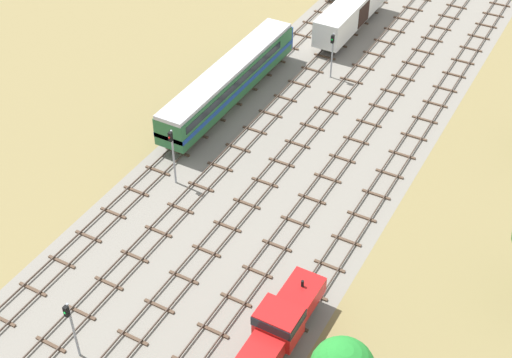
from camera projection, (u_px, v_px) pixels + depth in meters
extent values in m
plane|color=olive|center=(328.00, 108.00, 66.98)|extent=(480.00, 480.00, 0.00)
cube|color=gray|center=(328.00, 108.00, 66.98)|extent=(21.10, 176.00, 0.01)
cube|color=#47382D|center=(248.00, 76.00, 70.99)|extent=(0.07, 126.00, 0.15)
cube|color=#47382D|center=(260.00, 80.00, 70.45)|extent=(0.07, 126.00, 0.15)
cube|color=brown|center=(2.00, 319.00, 47.53)|extent=(2.40, 0.22, 0.14)
cube|color=brown|center=(33.00, 289.00, 49.56)|extent=(2.40, 0.22, 0.14)
cube|color=brown|center=(62.00, 262.00, 51.58)|extent=(2.40, 0.22, 0.14)
cube|color=brown|center=(88.00, 237.00, 53.60)|extent=(2.40, 0.22, 0.14)
cube|color=brown|center=(113.00, 213.00, 55.63)|extent=(2.40, 0.22, 0.14)
cube|color=brown|center=(136.00, 191.00, 57.65)|extent=(2.40, 0.22, 0.14)
cube|color=brown|center=(158.00, 171.00, 59.68)|extent=(2.40, 0.22, 0.14)
cube|color=brown|center=(178.00, 152.00, 61.70)|extent=(2.40, 0.22, 0.14)
cube|color=brown|center=(197.00, 134.00, 63.72)|extent=(2.40, 0.22, 0.14)
cube|color=brown|center=(214.00, 117.00, 65.75)|extent=(2.40, 0.22, 0.14)
cube|color=brown|center=(231.00, 101.00, 67.77)|extent=(2.40, 0.22, 0.14)
cube|color=brown|center=(246.00, 87.00, 69.80)|extent=(2.40, 0.22, 0.14)
cube|color=brown|center=(261.00, 73.00, 71.82)|extent=(2.40, 0.22, 0.14)
cube|color=brown|center=(275.00, 59.00, 73.85)|extent=(2.40, 0.22, 0.14)
cube|color=brown|center=(288.00, 47.00, 75.87)|extent=(2.40, 0.22, 0.14)
cube|color=brown|center=(301.00, 35.00, 77.89)|extent=(2.40, 0.22, 0.14)
cube|color=brown|center=(313.00, 24.00, 79.92)|extent=(2.40, 0.22, 0.14)
cube|color=brown|center=(324.00, 13.00, 81.94)|extent=(2.40, 0.22, 0.14)
cube|color=brown|center=(335.00, 3.00, 83.97)|extent=(2.40, 0.22, 0.14)
cube|color=#47382D|center=(286.00, 88.00, 69.39)|extent=(0.07, 126.00, 0.15)
cube|color=#47382D|center=(299.00, 92.00, 68.85)|extent=(0.07, 126.00, 0.15)
cube|color=brown|center=(51.00, 345.00, 45.93)|extent=(2.40, 0.22, 0.14)
cube|color=brown|center=(81.00, 313.00, 47.96)|extent=(2.40, 0.22, 0.14)
cube|color=brown|center=(109.00, 283.00, 49.98)|extent=(2.40, 0.22, 0.14)
cube|color=brown|center=(135.00, 256.00, 52.01)|extent=(2.40, 0.22, 0.14)
cube|color=brown|center=(158.00, 231.00, 54.03)|extent=(2.40, 0.22, 0.14)
cube|color=brown|center=(180.00, 208.00, 56.05)|extent=(2.40, 0.22, 0.14)
cube|color=brown|center=(201.00, 187.00, 58.08)|extent=(2.40, 0.22, 0.14)
cube|color=brown|center=(220.00, 167.00, 60.10)|extent=(2.40, 0.22, 0.14)
cube|color=brown|center=(238.00, 148.00, 62.13)|extent=(2.40, 0.22, 0.14)
cube|color=brown|center=(255.00, 130.00, 64.15)|extent=(2.40, 0.22, 0.14)
cube|color=brown|center=(270.00, 114.00, 66.17)|extent=(2.40, 0.22, 0.14)
cube|color=brown|center=(285.00, 98.00, 68.20)|extent=(2.40, 0.22, 0.14)
cube|color=brown|center=(299.00, 84.00, 70.22)|extent=(2.40, 0.22, 0.14)
cube|color=brown|center=(312.00, 70.00, 72.25)|extent=(2.40, 0.22, 0.14)
cube|color=brown|center=(325.00, 57.00, 74.27)|extent=(2.40, 0.22, 0.14)
cube|color=brown|center=(337.00, 44.00, 76.29)|extent=(2.40, 0.22, 0.14)
cube|color=brown|center=(348.00, 33.00, 78.32)|extent=(2.40, 0.22, 0.14)
cube|color=brown|center=(358.00, 21.00, 80.34)|extent=(2.40, 0.22, 0.14)
cube|color=brown|center=(368.00, 11.00, 82.37)|extent=(2.40, 0.22, 0.14)
cube|color=brown|center=(378.00, 1.00, 84.39)|extent=(2.40, 0.22, 0.14)
cube|color=#47382D|center=(326.00, 99.00, 67.79)|extent=(0.07, 126.00, 0.15)
cube|color=#47382D|center=(340.00, 103.00, 67.25)|extent=(0.07, 126.00, 0.15)
cube|color=brown|center=(133.00, 338.00, 46.36)|extent=(2.40, 0.22, 0.14)
cube|color=brown|center=(159.00, 306.00, 48.38)|extent=(2.40, 0.22, 0.14)
cube|color=brown|center=(184.00, 278.00, 50.41)|extent=(2.40, 0.22, 0.14)
cube|color=brown|center=(206.00, 251.00, 52.43)|extent=(2.40, 0.22, 0.14)
cube|color=brown|center=(227.00, 226.00, 54.46)|extent=(2.40, 0.22, 0.14)
cube|color=brown|center=(247.00, 204.00, 56.48)|extent=(2.40, 0.22, 0.14)
cube|color=brown|center=(265.00, 182.00, 58.50)|extent=(2.40, 0.22, 0.14)
cube|color=brown|center=(282.00, 163.00, 60.53)|extent=(2.40, 0.22, 0.14)
cube|color=brown|center=(297.00, 144.00, 62.55)|extent=(2.40, 0.22, 0.14)
cube|color=brown|center=(312.00, 127.00, 64.58)|extent=(2.40, 0.22, 0.14)
cube|color=brown|center=(326.00, 110.00, 66.60)|extent=(2.40, 0.22, 0.14)
cube|color=brown|center=(339.00, 95.00, 68.62)|extent=(2.40, 0.22, 0.14)
cube|color=brown|center=(351.00, 81.00, 70.65)|extent=(2.40, 0.22, 0.14)
cube|color=brown|center=(363.00, 67.00, 72.67)|extent=(2.40, 0.22, 0.14)
cube|color=brown|center=(374.00, 54.00, 74.70)|extent=(2.40, 0.22, 0.14)
cube|color=brown|center=(384.00, 42.00, 76.72)|extent=(2.40, 0.22, 0.14)
cube|color=brown|center=(394.00, 30.00, 78.74)|extent=(2.40, 0.22, 0.14)
cube|color=brown|center=(404.00, 19.00, 80.77)|extent=(2.40, 0.22, 0.14)
cube|color=brown|center=(413.00, 9.00, 82.79)|extent=(2.40, 0.22, 0.14)
cube|color=#47382D|center=(368.00, 112.00, 66.19)|extent=(0.07, 126.00, 0.15)
cube|color=#47382D|center=(382.00, 116.00, 65.65)|extent=(0.07, 126.00, 0.15)
cube|color=brown|center=(213.00, 331.00, 46.78)|extent=(2.40, 0.22, 0.14)
cube|color=brown|center=(236.00, 300.00, 48.81)|extent=(2.40, 0.22, 0.14)
cube|color=brown|center=(257.00, 272.00, 50.83)|extent=(2.40, 0.22, 0.14)
cube|color=brown|center=(277.00, 246.00, 52.86)|extent=(2.40, 0.22, 0.14)
cube|color=brown|center=(295.00, 222.00, 54.88)|extent=(2.40, 0.22, 0.14)
cube|color=brown|center=(312.00, 199.00, 56.91)|extent=(2.40, 0.22, 0.14)
cube|color=brown|center=(328.00, 178.00, 58.93)|extent=(2.40, 0.22, 0.14)
cube|color=brown|center=(342.00, 159.00, 60.95)|extent=(2.40, 0.22, 0.14)
cube|color=brown|center=(356.00, 140.00, 62.98)|extent=(2.40, 0.22, 0.14)
cube|color=brown|center=(369.00, 123.00, 65.00)|extent=(2.40, 0.22, 0.14)
cube|color=brown|center=(381.00, 107.00, 67.03)|extent=(2.40, 0.22, 0.14)
cube|color=brown|center=(392.00, 92.00, 69.05)|extent=(2.40, 0.22, 0.14)
cube|color=brown|center=(403.00, 78.00, 71.07)|extent=(2.40, 0.22, 0.14)
cube|color=brown|center=(413.00, 64.00, 73.10)|extent=(2.40, 0.22, 0.14)
cube|color=brown|center=(423.00, 51.00, 75.12)|extent=(2.40, 0.22, 0.14)
cube|color=brown|center=(432.00, 39.00, 77.15)|extent=(2.40, 0.22, 0.14)
cube|color=brown|center=(440.00, 28.00, 79.17)|extent=(2.40, 0.22, 0.14)
cube|color=brown|center=(449.00, 17.00, 81.19)|extent=(2.40, 0.22, 0.14)
cube|color=brown|center=(456.00, 7.00, 83.22)|extent=(2.40, 0.22, 0.14)
cube|color=#47382D|center=(412.00, 125.00, 64.59)|extent=(0.07, 126.00, 0.15)
cube|color=#47382D|center=(427.00, 129.00, 64.05)|extent=(0.07, 126.00, 0.15)
cube|color=brown|center=(271.00, 357.00, 45.19)|extent=(2.40, 0.22, 0.14)
cube|color=brown|center=(292.00, 324.00, 47.21)|extent=(2.40, 0.22, 0.14)
cube|color=brown|center=(311.00, 294.00, 49.23)|extent=(2.40, 0.22, 0.14)
cube|color=brown|center=(330.00, 266.00, 51.26)|extent=(2.40, 0.22, 0.14)
cube|color=brown|center=(346.00, 240.00, 53.28)|extent=(2.40, 0.22, 0.14)
cube|color=brown|center=(362.00, 217.00, 55.31)|extent=(2.40, 0.22, 0.14)
cube|color=brown|center=(376.00, 195.00, 57.33)|extent=(2.40, 0.22, 0.14)
cube|color=brown|center=(389.00, 174.00, 59.35)|extent=(2.40, 0.22, 0.14)
cube|color=brown|center=(402.00, 155.00, 61.38)|extent=(2.40, 0.22, 0.14)
cube|color=brown|center=(414.00, 137.00, 63.40)|extent=(2.40, 0.22, 0.14)
cube|color=brown|center=(425.00, 120.00, 65.43)|extent=(2.40, 0.22, 0.14)
cube|color=brown|center=(435.00, 104.00, 67.45)|extent=(2.40, 0.22, 0.14)
cube|color=brown|center=(445.00, 89.00, 69.47)|extent=(2.40, 0.22, 0.14)
cube|color=brown|center=(454.00, 75.00, 71.50)|extent=(2.40, 0.22, 0.14)
cube|color=brown|center=(463.00, 61.00, 73.52)|extent=(2.40, 0.22, 0.14)
cube|color=brown|center=(471.00, 49.00, 75.55)|extent=(2.40, 0.22, 0.14)
cube|color=brown|center=(479.00, 37.00, 77.57)|extent=(2.40, 0.22, 0.14)
cube|color=brown|center=(486.00, 26.00, 79.60)|extent=(2.40, 0.22, 0.14)
cube|color=brown|center=(493.00, 15.00, 81.62)|extent=(2.40, 0.22, 0.14)
cube|color=brown|center=(500.00, 4.00, 83.64)|extent=(2.40, 0.22, 0.14)
cube|color=red|center=(295.00, 304.00, 46.25)|extent=(2.24, 5.04, 1.30)
cube|color=red|center=(261.00, 355.00, 43.26)|extent=(2.13, 2.88, 1.17)
cube|color=red|center=(279.00, 323.00, 44.45)|extent=(2.69, 2.16, 2.20)
cube|color=black|center=(279.00, 317.00, 44.04)|extent=(2.74, 2.25, 0.70)
cylinder|color=black|center=(302.00, 284.00, 46.41)|extent=(0.20, 0.20, 0.50)
cylinder|color=black|center=(284.00, 311.00, 47.22)|extent=(0.14, 0.90, 0.90)
cylinder|color=black|center=(304.00, 319.00, 46.69)|extent=(0.14, 0.90, 0.90)
cylinder|color=black|center=(296.00, 293.00, 48.44)|extent=(0.14, 0.90, 0.90)
cylinder|color=black|center=(316.00, 301.00, 47.90)|extent=(0.14, 0.90, 0.90)
cube|color=black|center=(300.00, 306.00, 47.56)|extent=(1.68, 2.20, 0.24)
cylinder|color=black|center=(258.00, 350.00, 44.79)|extent=(0.14, 0.90, 0.90)
cube|color=#286638|center=(229.00, 81.00, 66.15)|extent=(2.90, 20.00, 2.60)
cube|color=#193F99|center=(229.00, 83.00, 66.32)|extent=(2.96, 20.00, 0.44)
cube|color=black|center=(223.00, 80.00, 65.06)|extent=(2.96, 16.80, 0.70)
cube|color=#B7B7BC|center=(229.00, 67.00, 65.21)|extent=(2.67, 20.00, 0.36)
cube|color=#193F99|center=(280.00, 36.00, 73.15)|extent=(2.67, 0.50, 2.34)
cylinder|color=black|center=(254.00, 66.00, 71.63)|extent=(0.13, 0.84, 0.84)
cylinder|color=black|center=(267.00, 69.00, 71.09)|extent=(0.13, 0.84, 0.84)
cylinder|color=black|center=(263.00, 58.00, 72.85)|extent=(0.13, 0.84, 0.84)
cylinder|color=black|center=(275.00, 61.00, 72.31)|extent=(0.13, 0.84, 0.84)
cube|color=black|center=(265.00, 63.00, 71.97)|extent=(1.68, 2.20, 0.24)
cylinder|color=black|center=(176.00, 138.00, 62.19)|extent=(0.13, 0.84, 0.84)
cylinder|color=black|center=(190.00, 143.00, 61.65)|extent=(0.13, 0.84, 0.84)
cylinder|color=black|center=(188.00, 127.00, 63.40)|extent=(0.13, 0.84, 0.84)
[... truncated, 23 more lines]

